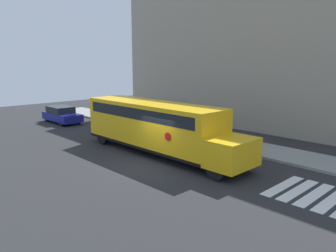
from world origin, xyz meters
TOP-DOWN VIEW (x-y plane):
  - ground_plane at (0.00, 0.00)m, footprint 60.00×60.00m
  - sidewalk_strip at (0.00, 6.50)m, footprint 44.00×3.00m
  - building_backdrop at (0.00, 13.00)m, footprint 32.00×4.00m
  - crosswalk_stripes at (7.75, 2.00)m, footprint 3.30×3.20m
  - school_bus at (-1.52, 1.48)m, footprint 11.71×2.57m
  - parked_car at (-15.01, 2.06)m, footprint 4.44×1.84m

SIDE VIEW (x-z plane):
  - ground_plane at x=0.00m, z-range 0.00..0.00m
  - crosswalk_stripes at x=7.75m, z-range 0.00..0.01m
  - sidewalk_strip at x=0.00m, z-range 0.00..0.15m
  - parked_car at x=-15.01m, z-range -0.01..1.46m
  - school_bus at x=-1.52m, z-range 0.24..3.29m
  - building_backdrop at x=0.00m, z-range 0.00..13.87m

